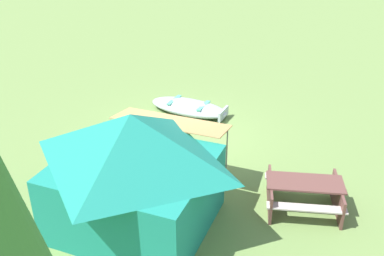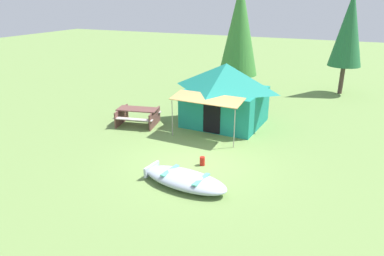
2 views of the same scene
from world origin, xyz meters
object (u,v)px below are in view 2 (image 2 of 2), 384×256
Objects in this scene: beached_rowboat at (185,179)px; picnic_table at (138,115)px; canvas_cabin_tent at (225,93)px; pine_tree_back_left at (349,29)px; fuel_can at (202,161)px; pine_tree_back_right at (239,28)px; cooler_box at (240,129)px.

picnic_table is at bearing 135.82° from beached_rowboat.
canvas_cabin_tent is 0.72× the size of pine_tree_back_left.
pine_tree_back_left is (3.78, 12.09, 3.54)m from fuel_can.
canvas_cabin_tent is 13.82× the size of fuel_can.
canvas_cabin_tent reaches higher than fuel_can.
pine_tree_back_right is at bearing 101.19° from canvas_cabin_tent.
fuel_can is 0.05× the size of pine_tree_back_left.
cooler_box is 3.50m from fuel_can.
pine_tree_back_right is at bearing 108.72° from cooler_box.
picnic_table is 12.80m from pine_tree_back_left.
fuel_can is 0.05× the size of pine_tree_back_right.
fuel_can is 10.14m from pine_tree_back_right.
cooler_box is at bearing -71.28° from pine_tree_back_right.
picnic_table is 4.95m from fuel_can.
beached_rowboat is 6.02m from canvas_cabin_tent.
pine_tree_back_left is (7.98, 9.48, 3.22)m from picnic_table.
canvas_cabin_tent is 1.80m from cooler_box.
fuel_can is at bearing -80.70° from canvas_cabin_tent.
fuel_can is at bearing -94.64° from cooler_box.
beached_rowboat is 1.53m from fuel_can.
beached_rowboat reaches higher than cooler_box.
beached_rowboat is at bearing -80.80° from pine_tree_back_right.
fuel_can is at bearing -79.69° from pine_tree_back_right.
pine_tree_back_left is at bearing 72.63° from fuel_can.
pine_tree_back_left is (3.50, 8.61, 3.52)m from cooler_box.
fuel_can is 13.15m from pine_tree_back_left.
pine_tree_back_right is (-0.99, 5.00, 2.34)m from canvas_cabin_tent.
fuel_can is at bearing -107.37° from pine_tree_back_left.
beached_rowboat is 0.70× the size of canvas_cabin_tent.
pine_tree_back_right reaches higher than cooler_box.
cooler_box is 0.09× the size of pine_tree_back_left.
canvas_cabin_tent reaches higher than cooler_box.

